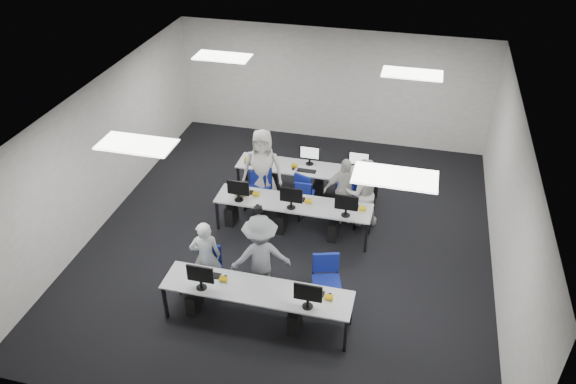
% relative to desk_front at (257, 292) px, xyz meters
% --- Properties ---
extents(room, '(9.00, 9.02, 3.00)m').
position_rel_desk_front_xyz_m(room, '(0.00, 2.40, 0.82)').
color(room, black).
rests_on(room, ground).
extents(ceiling_panels, '(5.20, 4.60, 0.02)m').
position_rel_desk_front_xyz_m(ceiling_panels, '(0.00, 2.40, 2.30)').
color(ceiling_panels, white).
rests_on(ceiling_panels, room).
extents(desk_front, '(3.20, 0.70, 0.73)m').
position_rel_desk_front_xyz_m(desk_front, '(0.00, 0.00, 0.00)').
color(desk_front, '#AFB2B4').
rests_on(desk_front, ground).
extents(desk_mid, '(3.20, 0.70, 0.73)m').
position_rel_desk_front_xyz_m(desk_mid, '(0.00, 2.60, 0.00)').
color(desk_mid, '#AFB2B4').
rests_on(desk_mid, ground).
extents(desk_back, '(3.20, 0.70, 0.73)m').
position_rel_desk_front_xyz_m(desk_back, '(0.00, 4.00, 0.00)').
color(desk_back, '#AFB2B4').
rests_on(desk_back, ground).
extents(equipment_front, '(2.51, 0.41, 1.19)m').
position_rel_desk_front_xyz_m(equipment_front, '(-0.19, -0.02, -0.32)').
color(equipment_front, '#0B3D93').
rests_on(equipment_front, desk_front).
extents(equipment_mid, '(2.91, 0.41, 1.19)m').
position_rel_desk_front_xyz_m(equipment_mid, '(-0.19, 2.58, -0.32)').
color(equipment_mid, white).
rests_on(equipment_mid, desk_mid).
extents(equipment_back, '(2.91, 0.41, 1.19)m').
position_rel_desk_front_xyz_m(equipment_back, '(0.19, 4.02, -0.32)').
color(equipment_back, white).
rests_on(equipment_back, desk_back).
extents(chair_0, '(0.53, 0.56, 0.88)m').
position_rel_desk_front_xyz_m(chair_0, '(-1.05, 0.53, -0.40)').
color(chair_0, navy).
rests_on(chair_0, ground).
extents(chair_1, '(0.62, 0.65, 0.99)m').
position_rel_desk_front_xyz_m(chair_1, '(1.05, 0.68, -0.37)').
color(chair_1, navy).
rests_on(chair_1, ground).
extents(chair_2, '(0.59, 0.62, 0.97)m').
position_rel_desk_front_xyz_m(chair_2, '(-0.94, 3.26, -0.37)').
color(chair_2, navy).
rests_on(chair_2, ground).
extents(chair_3, '(0.57, 0.60, 0.88)m').
position_rel_desk_front_xyz_m(chair_3, '(-0.06, 3.25, -0.40)').
color(chair_3, navy).
rests_on(chair_3, ground).
extents(chair_4, '(0.63, 0.66, 0.97)m').
position_rel_desk_front_xyz_m(chair_4, '(1.13, 3.26, -0.37)').
color(chair_4, navy).
rests_on(chair_4, ground).
extents(chair_5, '(0.48, 0.51, 0.83)m').
position_rel_desk_front_xyz_m(chair_5, '(-0.95, 3.54, -0.42)').
color(chair_5, navy).
rests_on(chair_5, ground).
extents(chair_6, '(0.41, 0.45, 0.82)m').
position_rel_desk_front_xyz_m(chair_6, '(0.06, 3.40, -0.42)').
color(chair_6, navy).
rests_on(chair_6, ground).
extents(chair_7, '(0.49, 0.52, 0.85)m').
position_rel_desk_front_xyz_m(chair_7, '(0.97, 3.49, -0.41)').
color(chair_7, navy).
rests_on(chair_7, ground).
extents(handbag, '(0.42, 0.32, 0.30)m').
position_rel_desk_front_xyz_m(handbag, '(-1.10, 2.56, 0.20)').
color(handbag, '#A38154').
rests_on(handbag, desk_mid).
extents(student_0, '(0.63, 0.53, 1.48)m').
position_rel_desk_front_xyz_m(student_0, '(-1.11, 0.57, 0.06)').
color(student_0, beige).
rests_on(student_0, ground).
extents(student_1, '(0.89, 0.79, 1.53)m').
position_rel_desk_front_xyz_m(student_1, '(1.31, 3.27, 0.09)').
color(student_1, beige).
rests_on(student_1, ground).
extents(student_2, '(0.94, 0.67, 1.81)m').
position_rel_desk_front_xyz_m(student_2, '(-0.90, 3.48, 0.22)').
color(student_2, beige).
rests_on(student_2, ground).
extents(student_3, '(0.94, 0.65, 1.49)m').
position_rel_desk_front_xyz_m(student_3, '(0.93, 3.28, 0.06)').
color(student_3, beige).
rests_on(student_3, ground).
extents(photographer, '(1.23, 0.97, 1.66)m').
position_rel_desk_front_xyz_m(photographer, '(-0.13, 0.70, 0.15)').
color(photographer, gray).
rests_on(photographer, ground).
extents(dslr_camera, '(0.20, 0.22, 0.10)m').
position_rel_desk_front_xyz_m(dslr_camera, '(-0.20, 0.87, 1.04)').
color(dslr_camera, black).
rests_on(dslr_camera, photographer).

